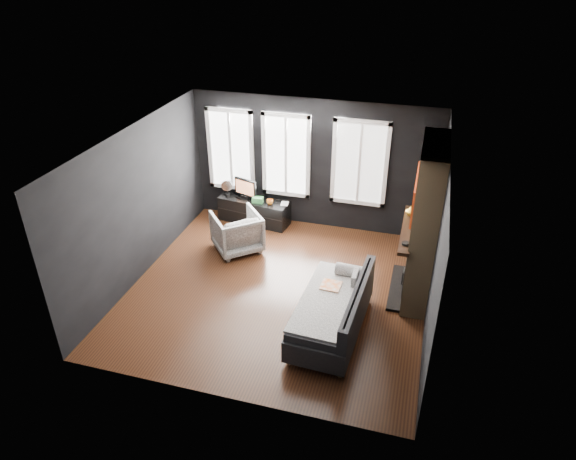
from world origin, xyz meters
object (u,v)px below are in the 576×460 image
(monitor, at_px, (245,187))
(book, at_px, (281,199))
(media_console, at_px, (254,211))
(mantel_vase, at_px, (411,211))
(mug, at_px, (270,201))
(sofa, at_px, (332,308))
(armchair, at_px, (237,230))

(monitor, relative_size, book, 2.61)
(media_console, height_order, mantel_vase, mantel_vase)
(monitor, bearing_deg, mug, 3.94)
(sofa, height_order, monitor, monitor)
(monitor, bearing_deg, sofa, -32.61)
(media_console, relative_size, monitor, 2.79)
(book, xyz_separation_m, mantel_vase, (2.64, -1.15, 0.69))
(media_console, bearing_deg, mug, -8.38)
(monitor, height_order, book, monitor)
(mug, distance_m, mantel_vase, 3.14)
(media_console, relative_size, book, 7.30)
(armchair, xyz_separation_m, book, (0.56, 1.13, 0.20))
(mug, bearing_deg, mantel_vase, -20.64)
(monitor, bearing_deg, armchair, -60.42)
(armchair, height_order, mug, armchair)
(media_console, height_order, book, book)
(armchair, xyz_separation_m, mantel_vase, (3.20, -0.03, 0.88))
(sofa, xyz_separation_m, monitor, (-2.49, 3.06, 0.33))
(sofa, bearing_deg, mug, 126.46)
(mug, distance_m, book, 0.23)
(sofa, relative_size, armchair, 2.34)
(armchair, height_order, book, armchair)
(media_console, distance_m, monitor, 0.54)
(monitor, distance_m, mantel_vase, 3.69)
(armchair, distance_m, book, 1.27)
(sofa, distance_m, media_console, 3.80)
(armchair, bearing_deg, monitor, -119.49)
(media_console, bearing_deg, mantel_vase, -12.35)
(sofa, bearing_deg, mantel_vase, 65.84)
(sofa, relative_size, mantel_vase, 11.51)
(mug, bearing_deg, monitor, 165.70)
(sofa, relative_size, media_console, 1.33)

